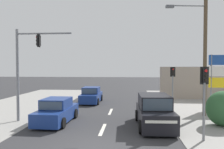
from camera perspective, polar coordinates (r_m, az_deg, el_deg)
name	(u,v)px	position (r m, az deg, el deg)	size (l,w,h in m)	color
ground_plane	(94,149)	(9.98, -4.73, -18.83)	(140.00, 140.00, 0.00)	#303033
lane_dash_mid	(103,129)	(12.80, -2.45, -14.11)	(0.20, 2.40, 0.01)	silver
lane_dash_far	(111,112)	(17.63, -0.39, -9.66)	(0.20, 2.40, 0.01)	silver
utility_pole_midground_right	(204,35)	(17.19, 22.83, 9.56)	(3.77, 0.63, 10.99)	brown
traffic_signal_mast	(25,63)	(15.22, -21.68, 2.89)	(3.69, 0.44, 6.00)	slate
pedestal_signal_right_kerb	(204,91)	(11.27, 22.97, -3.92)	(0.44, 0.31, 3.56)	slate
pedestal_signal_far_median	(173,80)	(19.70, 15.58, -1.43)	(0.44, 0.30, 3.56)	slate
shopping_plaza_sign	(222,74)	(20.44, 26.71, 0.14)	(2.10, 0.16, 4.60)	slate
shopfront_wall_far	(215,83)	(26.98, 25.27, -1.98)	(12.00, 1.00, 3.60)	#A39384
suv_crossing_left	(154,112)	(13.40, 10.97, -9.54)	(2.18, 4.60, 1.90)	black
sedan_kerbside_parked	(57,112)	(14.57, -14.23, -9.36)	(1.98, 4.28, 1.56)	navy
sedan_receding_far	(91,96)	(22.04, -5.43, -5.50)	(1.89, 4.24, 1.56)	navy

